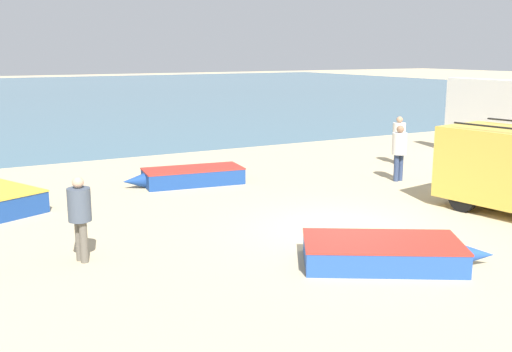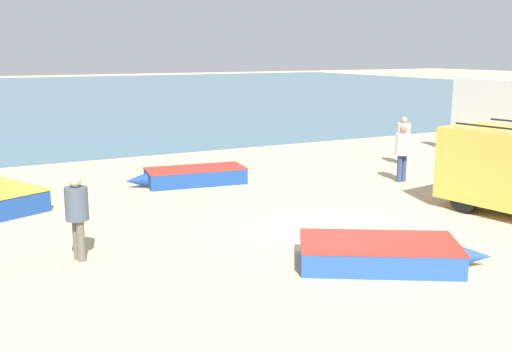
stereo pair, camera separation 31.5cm
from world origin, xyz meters
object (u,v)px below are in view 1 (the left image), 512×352
object	(u,v)px
fishing_rowboat_1	(190,176)
fishing_rowboat_0	(387,252)
fisherman_3	(399,136)
fisherman_2	(399,148)
fisherman_0	(80,211)

from	to	relation	value
fishing_rowboat_1	fishing_rowboat_0	bearing A→B (deg)	101.60
fisherman_3	fisherman_2	bearing A→B (deg)	-134.06
fisherman_3	fishing_rowboat_1	bearing A→B (deg)	173.65
fisherman_0	fisherman_3	world-z (taller)	fisherman_3
fisherman_0	fisherman_3	distance (m)	13.80
fisherman_0	fisherman_3	size ratio (longest dim) A/B	0.97
fishing_rowboat_1	fisherman_0	world-z (taller)	fisherman_0
fishing_rowboat_1	fisherman_0	size ratio (longest dim) A/B	2.21
fishing_rowboat_1	fisherman_0	distance (m)	7.33
fishing_rowboat_0	fisherman_0	size ratio (longest dim) A/B	2.13
fisherman_2	fisherman_0	bearing A→B (deg)	-76.46
fishing_rowboat_1	fisherman_2	size ratio (longest dim) A/B	2.12
fisherman_0	fishing_rowboat_0	bearing A→B (deg)	-46.24
fisherman_0	fisherman_2	bearing A→B (deg)	-1.37
fishing_rowboat_1	fisherman_2	world-z (taller)	fisherman_2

